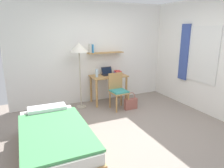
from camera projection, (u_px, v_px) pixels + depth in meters
name	position (u px, v px, depth m)	size (l,w,h in m)	color
ground_plane	(132.00, 131.00, 3.96)	(5.28, 5.28, 0.00)	gray
wall_back	(95.00, 53.00, 5.40)	(4.40, 0.27, 2.60)	white
wall_right	(213.00, 58.00, 4.45)	(0.10, 4.40, 2.60)	white
bed	(55.00, 140.00, 3.19)	(0.99, 1.91, 0.54)	#B2844C
desk	(109.00, 81.00, 5.40)	(0.93, 0.54, 0.74)	#B2844C
desk_chair	(118.00, 90.00, 5.01)	(0.42, 0.44, 0.88)	#B2844C
standing_lamp	(79.00, 50.00, 4.82)	(0.43, 0.43, 1.62)	#B2A893
laptop	(107.00, 73.00, 5.42)	(0.29, 0.22, 0.20)	black
water_bottle	(97.00, 73.00, 5.15)	(0.07, 0.07, 0.21)	silver
book_stack	(118.00, 72.00, 5.50)	(0.18, 0.25, 0.09)	#333338
handbag	(131.00, 103.00, 5.03)	(0.33, 0.11, 0.43)	#99564C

